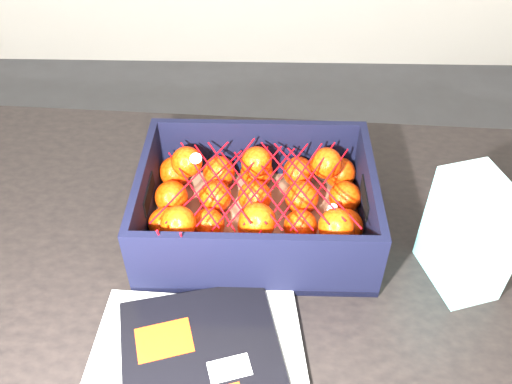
{
  "coord_description": "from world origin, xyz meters",
  "views": [
    {
      "loc": [
        0.38,
        -0.78,
        1.42
      ],
      "look_at": [
        0.36,
        -0.17,
        0.86
      ],
      "focal_mm": 38.27,
      "sensor_mm": 36.0,
      "label": 1
    }
  ],
  "objects_px": {
    "retail_carton": "(469,235)",
    "table": "(197,297)",
    "magazine_stack": "(198,381)",
    "produce_crate": "(256,211)"
  },
  "relations": [
    {
      "from": "magazine_stack",
      "to": "produce_crate",
      "type": "distance_m",
      "value": 0.29
    },
    {
      "from": "magazine_stack",
      "to": "retail_carton",
      "type": "bearing_deg",
      "value": 26.89
    },
    {
      "from": "table",
      "to": "retail_carton",
      "type": "bearing_deg",
      "value": -2.65
    },
    {
      "from": "retail_carton",
      "to": "table",
      "type": "bearing_deg",
      "value": 160.43
    },
    {
      "from": "magazine_stack",
      "to": "produce_crate",
      "type": "relative_size",
      "value": 0.87
    },
    {
      "from": "table",
      "to": "magazine_stack",
      "type": "bearing_deg",
      "value": -81.37
    },
    {
      "from": "table",
      "to": "retail_carton",
      "type": "distance_m",
      "value": 0.45
    },
    {
      "from": "produce_crate",
      "to": "retail_carton",
      "type": "height_order",
      "value": "retail_carton"
    },
    {
      "from": "table",
      "to": "magazine_stack",
      "type": "height_order",
      "value": "magazine_stack"
    },
    {
      "from": "magazine_stack",
      "to": "produce_crate",
      "type": "xyz_separation_m",
      "value": [
        0.07,
        0.28,
        0.03
      ]
    }
  ]
}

